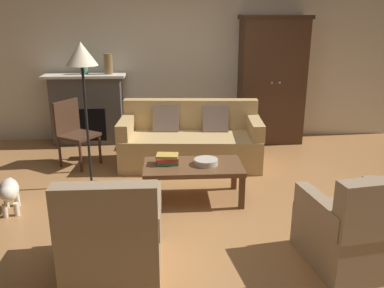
# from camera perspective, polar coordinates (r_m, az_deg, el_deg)

# --- Properties ---
(ground_plane) EXTENTS (9.60, 9.60, 0.00)m
(ground_plane) POSITION_cam_1_polar(r_m,az_deg,el_deg) (4.69, 0.12, -7.88)
(ground_plane) COLOR #B27A47
(back_wall) EXTENTS (7.20, 0.10, 2.80)m
(back_wall) POSITION_cam_1_polar(r_m,az_deg,el_deg) (6.80, -1.28, 12.47)
(back_wall) COLOR silver
(back_wall) RESTS_ON ground
(fireplace) EXTENTS (1.26, 0.48, 1.12)m
(fireplace) POSITION_cam_1_polar(r_m,az_deg,el_deg) (6.80, -14.35, 4.82)
(fireplace) COLOR #4C4947
(fireplace) RESTS_ON ground
(armoire) EXTENTS (1.06, 0.57, 2.00)m
(armoire) POSITION_cam_1_polar(r_m,az_deg,el_deg) (6.73, 10.99, 8.71)
(armoire) COLOR #472D1E
(armoire) RESTS_ON ground
(couch) EXTENTS (1.97, 0.98, 0.86)m
(couch) POSITION_cam_1_polar(r_m,az_deg,el_deg) (5.71, -0.21, 0.32)
(couch) COLOR tan
(couch) RESTS_ON ground
(coffee_table) EXTENTS (1.10, 0.60, 0.42)m
(coffee_table) POSITION_cam_1_polar(r_m,az_deg,el_deg) (4.58, 0.16, -3.53)
(coffee_table) COLOR brown
(coffee_table) RESTS_ON ground
(fruit_bowl) EXTENTS (0.27, 0.27, 0.06)m
(fruit_bowl) POSITION_cam_1_polar(r_m,az_deg,el_deg) (4.56, 1.97, -2.49)
(fruit_bowl) COLOR beige
(fruit_bowl) RESTS_ON coffee_table
(book_stack) EXTENTS (0.26, 0.20, 0.11)m
(book_stack) POSITION_cam_1_polar(r_m,az_deg,el_deg) (4.57, -3.49, -2.13)
(book_stack) COLOR #427A4C
(book_stack) RESTS_ON coffee_table
(mantel_vase_jade) EXTENTS (0.12, 0.12, 0.27)m
(mantel_vase_jade) POSITION_cam_1_polar(r_m,az_deg,el_deg) (6.67, -14.84, 10.56)
(mantel_vase_jade) COLOR slate
(mantel_vase_jade) RESTS_ON fireplace
(mantel_vase_bronze) EXTENTS (0.13, 0.13, 0.31)m
(mantel_vase_bronze) POSITION_cam_1_polar(r_m,az_deg,el_deg) (6.60, -11.56, 10.89)
(mantel_vase_bronze) COLOR olive
(mantel_vase_bronze) RESTS_ON fireplace
(armchair_near_left) EXTENTS (0.78, 0.77, 0.88)m
(armchair_near_left) POSITION_cam_1_polar(r_m,az_deg,el_deg) (3.44, -10.99, -12.54)
(armchair_near_left) COLOR #997F60
(armchair_near_left) RESTS_ON ground
(armchair_near_right) EXTENTS (0.88, 0.88, 0.88)m
(armchair_near_right) POSITION_cam_1_polar(r_m,az_deg,el_deg) (3.72, 22.11, -11.14)
(armchair_near_right) COLOR #997F60
(armchair_near_right) RESTS_ON ground
(side_chair_wooden) EXTENTS (0.61, 0.61, 0.90)m
(side_chair_wooden) POSITION_cam_1_polar(r_m,az_deg,el_deg) (5.85, -16.20, 2.03)
(side_chair_wooden) COLOR #472D1E
(side_chair_wooden) RESTS_ON ground
(floor_lamp) EXTENTS (0.36, 0.36, 1.73)m
(floor_lamp) POSITION_cam_1_polar(r_m,az_deg,el_deg) (4.81, -15.09, 10.86)
(floor_lamp) COLOR black
(floor_lamp) RESTS_ON ground
(dog) EXTENTS (0.31, 0.56, 0.39)m
(dog) POSITION_cam_1_polar(r_m,az_deg,el_deg) (4.73, -24.15, -6.06)
(dog) COLOR beige
(dog) RESTS_ON ground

